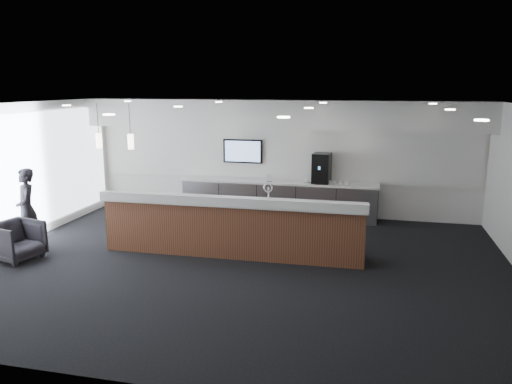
% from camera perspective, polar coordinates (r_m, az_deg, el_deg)
% --- Properties ---
extents(ground, '(10.00, 10.00, 0.00)m').
position_cam_1_polar(ground, '(9.59, -1.55, -8.36)').
color(ground, black).
rests_on(ground, ground).
extents(ceiling, '(10.00, 8.00, 0.02)m').
position_cam_1_polar(ceiling, '(8.99, -1.67, 9.85)').
color(ceiling, black).
rests_on(ceiling, back_wall).
extents(back_wall, '(10.00, 0.02, 3.00)m').
position_cam_1_polar(back_wall, '(13.02, 2.87, 3.95)').
color(back_wall, white).
rests_on(back_wall, ground).
extents(left_wall, '(0.02, 8.00, 3.00)m').
position_cam_1_polar(left_wall, '(11.49, -26.52, 1.55)').
color(left_wall, white).
rests_on(left_wall, ground).
extents(soffit_bulkhead, '(10.00, 0.90, 0.70)m').
position_cam_1_polar(soffit_bulkhead, '(12.47, 2.55, 8.90)').
color(soffit_bulkhead, silver).
rests_on(soffit_bulkhead, back_wall).
extents(alcove_panel, '(9.80, 0.06, 1.40)m').
position_cam_1_polar(alcove_panel, '(12.98, 2.85, 4.37)').
color(alcove_panel, silver).
rests_on(alcove_panel, back_wall).
extents(window_blinds_wall, '(0.04, 7.36, 2.55)m').
position_cam_1_polar(window_blinds_wall, '(11.46, -26.36, 1.55)').
color(window_blinds_wall, white).
rests_on(window_blinds_wall, left_wall).
extents(back_credenza, '(5.06, 0.66, 0.95)m').
position_cam_1_polar(back_credenza, '(12.86, 2.53, -0.79)').
color(back_credenza, gray).
rests_on(back_credenza, ground).
extents(wall_tv, '(1.05, 0.08, 0.62)m').
position_cam_1_polar(wall_tv, '(13.12, -1.51, 4.69)').
color(wall_tv, black).
rests_on(wall_tv, back_wall).
extents(pendant_left, '(0.12, 0.12, 0.30)m').
position_cam_1_polar(pendant_left, '(10.64, -13.18, 5.85)').
color(pendant_left, '#FFE8C6').
rests_on(pendant_left, ceiling).
extents(pendant_right, '(0.12, 0.12, 0.30)m').
position_cam_1_polar(pendant_right, '(10.96, -16.49, 5.85)').
color(pendant_right, '#FFE8C6').
rests_on(pendant_right, ceiling).
extents(ceiling_can_lights, '(7.00, 5.00, 0.02)m').
position_cam_1_polar(ceiling_can_lights, '(8.99, -1.67, 9.66)').
color(ceiling_can_lights, silver).
rests_on(ceiling_can_lights, ceiling).
extents(service_counter, '(5.31, 0.92, 1.49)m').
position_cam_1_polar(service_counter, '(10.05, -2.65, -3.94)').
color(service_counter, '#4C2B19').
rests_on(service_counter, ground).
extents(coffee_machine, '(0.47, 0.58, 0.75)m').
position_cam_1_polar(coffee_machine, '(12.56, 7.52, 2.72)').
color(coffee_machine, black).
rests_on(coffee_machine, back_credenza).
extents(info_sign_left, '(0.14, 0.04, 0.19)m').
position_cam_1_polar(info_sign_left, '(12.65, 1.56, 1.64)').
color(info_sign_left, silver).
rests_on(info_sign_left, back_credenza).
extents(info_sign_right, '(0.19, 0.02, 0.25)m').
position_cam_1_polar(info_sign_right, '(12.56, 5.97, 1.64)').
color(info_sign_right, silver).
rests_on(info_sign_right, back_credenza).
extents(armchair, '(1.01, 0.99, 0.76)m').
position_cam_1_polar(armchair, '(10.83, -25.69, -5.05)').
color(armchair, black).
rests_on(armchair, ground).
extents(lounge_guest, '(0.71, 0.73, 1.69)m').
position_cam_1_polar(lounge_guest, '(11.35, -24.72, -1.77)').
color(lounge_guest, black).
rests_on(lounge_guest, ground).
extents(cup_0, '(0.09, 0.09, 0.09)m').
position_cam_1_polar(cup_0, '(12.49, 10.29, 1.05)').
color(cup_0, white).
rests_on(cup_0, back_credenza).
extents(cup_1, '(0.13, 0.13, 0.09)m').
position_cam_1_polar(cup_1, '(12.50, 9.65, 1.08)').
color(cup_1, white).
rests_on(cup_1, back_credenza).
extents(cup_2, '(0.11, 0.11, 0.09)m').
position_cam_1_polar(cup_2, '(12.51, 9.01, 1.11)').
color(cup_2, white).
rests_on(cup_2, back_credenza).
extents(cup_3, '(0.12, 0.12, 0.09)m').
position_cam_1_polar(cup_3, '(12.52, 8.37, 1.14)').
color(cup_3, white).
rests_on(cup_3, back_credenza).
extents(cup_4, '(0.13, 0.13, 0.09)m').
position_cam_1_polar(cup_4, '(12.53, 7.74, 1.17)').
color(cup_4, white).
rests_on(cup_4, back_credenza).
extents(cup_5, '(0.10, 0.10, 0.09)m').
position_cam_1_polar(cup_5, '(12.54, 7.10, 1.20)').
color(cup_5, white).
rests_on(cup_5, back_credenza).
extents(cup_6, '(0.13, 0.13, 0.09)m').
position_cam_1_polar(cup_6, '(12.56, 6.46, 1.23)').
color(cup_6, white).
rests_on(cup_6, back_credenza).
extents(cup_7, '(0.11, 0.11, 0.09)m').
position_cam_1_polar(cup_7, '(12.57, 5.83, 1.26)').
color(cup_7, white).
rests_on(cup_7, back_credenza).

